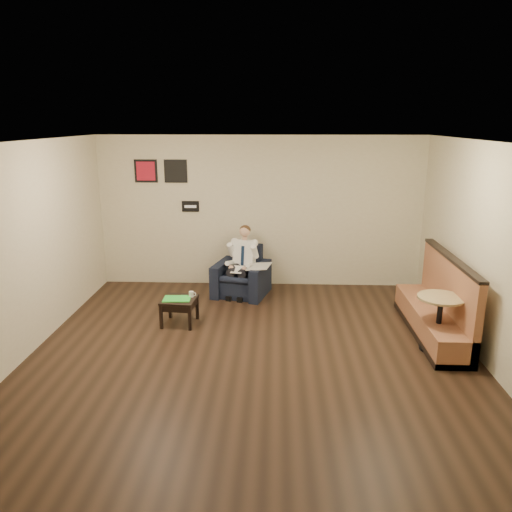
{
  "coord_description": "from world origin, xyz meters",
  "views": [
    {
      "loc": [
        0.3,
        -6.15,
        3.06
      ],
      "look_at": [
        -0.0,
        1.2,
        1.04
      ],
      "focal_mm": 35.0,
      "sensor_mm": 36.0,
      "label": 1
    }
  ],
  "objects_px": {
    "green_folder": "(177,299)",
    "seated_man": "(239,265)",
    "side_table": "(180,311)",
    "coffee_mug": "(191,294)",
    "smartphone": "(185,295)",
    "cafe_table": "(439,323)",
    "banquette": "(433,297)",
    "armchair": "(241,272)"
  },
  "relations": [
    {
      "from": "banquette",
      "to": "cafe_table",
      "type": "height_order",
      "value": "banquette"
    },
    {
      "from": "seated_man",
      "to": "smartphone",
      "type": "relative_size",
      "value": 9.25
    },
    {
      "from": "armchair",
      "to": "green_folder",
      "type": "bearing_deg",
      "value": -107.68
    },
    {
      "from": "armchair",
      "to": "cafe_table",
      "type": "distance_m",
      "value": 3.56
    },
    {
      "from": "seated_man",
      "to": "cafe_table",
      "type": "distance_m",
      "value": 3.52
    },
    {
      "from": "side_table",
      "to": "coffee_mug",
      "type": "bearing_deg",
      "value": 28.27
    },
    {
      "from": "side_table",
      "to": "smartphone",
      "type": "relative_size",
      "value": 3.93
    },
    {
      "from": "seated_man",
      "to": "side_table",
      "type": "bearing_deg",
      "value": -108.35
    },
    {
      "from": "coffee_mug",
      "to": "side_table",
      "type": "bearing_deg",
      "value": -151.73
    },
    {
      "from": "seated_man",
      "to": "smartphone",
      "type": "bearing_deg",
      "value": -109.47
    },
    {
      "from": "smartphone",
      "to": "cafe_table",
      "type": "xyz_separation_m",
      "value": [
        3.64,
        -0.89,
        -0.03
      ]
    },
    {
      "from": "smartphone",
      "to": "banquette",
      "type": "xyz_separation_m",
      "value": [
        3.71,
        -0.37,
        0.17
      ]
    },
    {
      "from": "smartphone",
      "to": "armchair",
      "type": "bearing_deg",
      "value": 72.76
    },
    {
      "from": "green_folder",
      "to": "seated_man",
      "type": "bearing_deg",
      "value": 56.44
    },
    {
      "from": "armchair",
      "to": "coffee_mug",
      "type": "relative_size",
      "value": 10.28
    },
    {
      "from": "armchair",
      "to": "green_folder",
      "type": "relative_size",
      "value": 2.17
    },
    {
      "from": "green_folder",
      "to": "cafe_table",
      "type": "height_order",
      "value": "cafe_table"
    },
    {
      "from": "green_folder",
      "to": "smartphone",
      "type": "height_order",
      "value": "green_folder"
    },
    {
      "from": "side_table",
      "to": "cafe_table",
      "type": "distance_m",
      "value": 3.78
    },
    {
      "from": "cafe_table",
      "to": "green_folder",
      "type": "bearing_deg",
      "value": 168.79
    },
    {
      "from": "green_folder",
      "to": "smartphone",
      "type": "bearing_deg",
      "value": 60.62
    },
    {
      "from": "seated_man",
      "to": "armchair",
      "type": "bearing_deg",
      "value": 90.0
    },
    {
      "from": "coffee_mug",
      "to": "smartphone",
      "type": "bearing_deg",
      "value": 157.48
    },
    {
      "from": "green_folder",
      "to": "banquette",
      "type": "height_order",
      "value": "banquette"
    },
    {
      "from": "seated_man",
      "to": "coffee_mug",
      "type": "height_order",
      "value": "seated_man"
    },
    {
      "from": "side_table",
      "to": "banquette",
      "type": "bearing_deg",
      "value": -3.51
    },
    {
      "from": "side_table",
      "to": "coffee_mug",
      "type": "height_order",
      "value": "coffee_mug"
    },
    {
      "from": "smartphone",
      "to": "side_table",
      "type": "bearing_deg",
      "value": -97.35
    },
    {
      "from": "seated_man",
      "to": "banquette",
      "type": "distance_m",
      "value": 3.3
    },
    {
      "from": "seated_man",
      "to": "smartphone",
      "type": "xyz_separation_m",
      "value": [
        -0.77,
        -1.14,
        -0.18
      ]
    },
    {
      "from": "armchair",
      "to": "cafe_table",
      "type": "bearing_deg",
      "value": -22.44
    },
    {
      "from": "armchair",
      "to": "side_table",
      "type": "xyz_separation_m",
      "value": [
        -0.86,
        -1.39,
        -0.23
      ]
    },
    {
      "from": "green_folder",
      "to": "armchair",
      "type": "bearing_deg",
      "value": 57.7
    },
    {
      "from": "side_table",
      "to": "green_folder",
      "type": "relative_size",
      "value": 1.22
    },
    {
      "from": "side_table",
      "to": "smartphone",
      "type": "bearing_deg",
      "value": 67.23
    },
    {
      "from": "armchair",
      "to": "seated_man",
      "type": "xyz_separation_m",
      "value": [
        -0.03,
        -0.11,
        0.16
      ]
    },
    {
      "from": "green_folder",
      "to": "side_table",
      "type": "bearing_deg",
      "value": 28.27
    },
    {
      "from": "green_folder",
      "to": "coffee_mug",
      "type": "relative_size",
      "value": 4.74
    },
    {
      "from": "green_folder",
      "to": "cafe_table",
      "type": "xyz_separation_m",
      "value": [
        3.73,
        -0.74,
        -0.03
      ]
    },
    {
      "from": "armchair",
      "to": "banquette",
      "type": "relative_size",
      "value": 0.39
    },
    {
      "from": "side_table",
      "to": "smartphone",
      "type": "height_order",
      "value": "smartphone"
    },
    {
      "from": "armchair",
      "to": "green_folder",
      "type": "height_order",
      "value": "armchair"
    }
  ]
}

